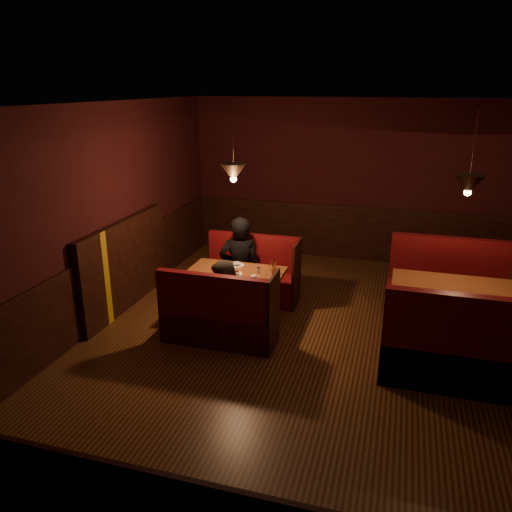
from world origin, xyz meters
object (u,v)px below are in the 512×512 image
(second_bench_near, at_px, (458,357))
(main_bench_near, at_px, (218,321))
(main_table, at_px, (236,283))
(diner_a, at_px, (240,249))
(second_bench_far, at_px, (448,295))
(main_bench_far, at_px, (253,279))
(second_table, at_px, (452,303))
(diner_b, at_px, (226,290))

(second_bench_near, bearing_deg, main_bench_near, 176.50)
(main_table, distance_m, diner_a, 0.65)
(second_bench_far, bearing_deg, second_bench_near, -90.00)
(main_bench_far, relative_size, second_bench_far, 0.90)
(main_bench_near, distance_m, second_bench_far, 3.19)
(second_bench_far, bearing_deg, main_bench_near, -150.87)
(second_table, bearing_deg, diner_b, -167.11)
(second_bench_near, height_order, diner_a, diner_a)
(main_table, distance_m, main_bench_near, 0.77)
(main_table, xyz_separation_m, diner_b, (0.10, -0.66, 0.17))
(second_bench_far, distance_m, diner_b, 3.10)
(second_bench_near, relative_size, diner_b, 1.12)
(second_table, relative_size, second_bench_near, 0.90)
(main_bench_near, relative_size, diner_a, 0.86)
(diner_b, bearing_deg, diner_a, 109.49)
(main_bench_far, relative_size, diner_a, 0.86)
(main_bench_far, distance_m, main_bench_near, 1.48)
(diner_a, height_order, diner_b, diner_a)
(diner_a, bearing_deg, main_table, 85.20)
(main_bench_far, distance_m, second_table, 2.88)
(diner_a, bearing_deg, second_table, 150.24)
(second_table, height_order, diner_b, diner_b)
(second_table, height_order, second_bench_far, second_bench_far)
(main_table, bearing_deg, second_table, -1.01)
(main_table, height_order, second_table, main_table)
(main_bench_far, height_order, second_bench_far, second_bench_far)
(second_table, height_order, second_bench_near, second_bench_near)
(main_bench_far, height_order, diner_b, diner_b)
(diner_b, bearing_deg, main_table, 107.36)
(second_table, distance_m, second_bench_far, 0.90)
(diner_b, bearing_deg, second_table, 21.86)
(second_table, relative_size, diner_b, 1.01)
(second_bench_far, relative_size, diner_a, 0.96)
(second_bench_near, bearing_deg, second_table, 92.20)
(main_bench_near, distance_m, diner_a, 1.42)
(diner_a, bearing_deg, main_bench_far, -148.24)
(second_bench_near, bearing_deg, main_table, 161.99)
(second_bench_near, height_order, diner_b, diner_b)
(main_table, bearing_deg, diner_a, 102.96)
(main_bench_far, bearing_deg, main_bench_near, -90.00)
(main_table, xyz_separation_m, main_bench_far, (0.01, 0.74, -0.23))
(main_bench_far, height_order, second_table, main_bench_far)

